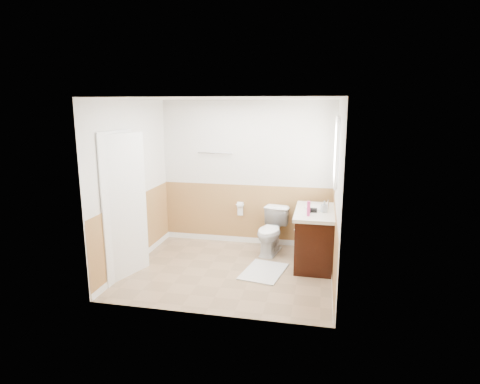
% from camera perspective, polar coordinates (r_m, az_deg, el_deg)
% --- Properties ---
extents(floor, '(3.00, 3.00, 0.00)m').
position_cam_1_polar(floor, '(6.09, -1.43, -11.09)').
color(floor, '#8C7051').
rests_on(floor, ground).
extents(ceiling, '(3.00, 3.00, 0.00)m').
position_cam_1_polar(ceiling, '(5.59, -1.57, 13.14)').
color(ceiling, white).
rests_on(ceiling, floor).
extents(wall_back, '(3.00, 0.00, 3.00)m').
position_cam_1_polar(wall_back, '(6.96, 0.96, 2.64)').
color(wall_back, silver).
rests_on(wall_back, floor).
extents(wall_front, '(3.00, 0.00, 3.00)m').
position_cam_1_polar(wall_front, '(4.49, -5.30, -2.82)').
color(wall_front, silver).
rests_on(wall_front, floor).
extents(wall_left, '(0.00, 3.00, 3.00)m').
position_cam_1_polar(wall_left, '(6.22, -15.06, 1.06)').
color(wall_left, silver).
rests_on(wall_left, floor).
extents(wall_right, '(0.00, 3.00, 3.00)m').
position_cam_1_polar(wall_right, '(5.57, 13.70, -0.16)').
color(wall_right, silver).
rests_on(wall_right, floor).
extents(wainscot_back, '(3.00, 0.00, 3.00)m').
position_cam_1_polar(wainscot_back, '(7.11, 0.92, -3.34)').
color(wainscot_back, '#B48A48').
rests_on(wainscot_back, floor).
extents(wainscot_front, '(3.00, 0.00, 3.00)m').
position_cam_1_polar(wainscot_front, '(4.75, -5.08, -11.55)').
color(wainscot_front, '#B48A48').
rests_on(wainscot_front, floor).
extents(wainscot_left, '(0.00, 2.60, 2.60)m').
position_cam_1_polar(wainscot_left, '(6.40, -14.59, -5.54)').
color(wainscot_left, '#B48A48').
rests_on(wainscot_left, floor).
extents(wainscot_right, '(0.00, 2.60, 2.60)m').
position_cam_1_polar(wainscot_right, '(5.77, 13.20, -7.44)').
color(wainscot_right, '#B48A48').
rests_on(wainscot_right, floor).
extents(toilet, '(0.54, 0.79, 0.74)m').
position_cam_1_polar(toilet, '(6.68, 4.46, -5.57)').
color(toilet, white).
rests_on(toilet, floor).
extents(bath_mat, '(0.69, 0.89, 0.02)m').
position_cam_1_polar(bath_mat, '(6.04, 3.37, -11.21)').
color(bath_mat, silver).
rests_on(bath_mat, floor).
extents(vanity_cabinet, '(0.55, 1.10, 0.80)m').
position_cam_1_polar(vanity_cabinet, '(6.32, 10.56, -6.54)').
color(vanity_cabinet, black).
rests_on(vanity_cabinet, floor).
extents(vanity_knob_left, '(0.03, 0.03, 0.03)m').
position_cam_1_polar(vanity_knob_left, '(6.19, 7.80, -5.39)').
color(vanity_knob_left, silver).
rests_on(vanity_knob_left, vanity_cabinet).
extents(vanity_knob_right, '(0.03, 0.03, 0.03)m').
position_cam_1_polar(vanity_knob_right, '(6.38, 7.93, -4.85)').
color(vanity_knob_right, silver).
rests_on(vanity_knob_right, vanity_cabinet).
extents(countertop, '(0.60, 1.15, 0.05)m').
position_cam_1_polar(countertop, '(6.20, 10.62, -2.81)').
color(countertop, silver).
rests_on(countertop, vanity_cabinet).
extents(sink_basin, '(0.36, 0.36, 0.02)m').
position_cam_1_polar(sink_basin, '(6.33, 10.75, -2.16)').
color(sink_basin, silver).
rests_on(sink_basin, countertop).
extents(faucet, '(0.02, 0.02, 0.14)m').
position_cam_1_polar(faucet, '(6.32, 12.41, -1.71)').
color(faucet, silver).
rests_on(faucet, countertop).
extents(lotion_bottle, '(0.05, 0.05, 0.22)m').
position_cam_1_polar(lotion_bottle, '(5.84, 9.70, -2.34)').
color(lotion_bottle, '#CF357C').
rests_on(lotion_bottle, countertop).
extents(soap_dispenser, '(0.10, 0.10, 0.17)m').
position_cam_1_polar(soap_dispenser, '(6.11, 11.86, -2.02)').
color(soap_dispenser, '#97A2AB').
rests_on(soap_dispenser, countertop).
extents(hair_dryer_body, '(0.14, 0.07, 0.07)m').
position_cam_1_polar(hair_dryer_body, '(6.07, 10.23, -2.53)').
color(hair_dryer_body, black).
rests_on(hair_dryer_body, countertop).
extents(hair_dryer_handle, '(0.03, 0.03, 0.07)m').
position_cam_1_polar(hair_dryer_handle, '(6.05, 9.93, -2.87)').
color(hair_dryer_handle, black).
rests_on(hair_dryer_handle, countertop).
extents(mirror_panel, '(0.02, 0.35, 0.90)m').
position_cam_1_polar(mirror_panel, '(6.60, 13.36, 4.42)').
color(mirror_panel, silver).
rests_on(mirror_panel, wall_right).
extents(window_frame, '(0.04, 0.80, 1.00)m').
position_cam_1_polar(window_frame, '(6.07, 13.50, 5.65)').
color(window_frame, white).
rests_on(window_frame, wall_right).
extents(window_glass, '(0.01, 0.70, 0.90)m').
position_cam_1_polar(window_glass, '(6.07, 13.65, 5.64)').
color(window_glass, white).
rests_on(window_glass, wall_right).
extents(door, '(0.29, 0.78, 2.04)m').
position_cam_1_polar(door, '(5.84, -16.03, -2.04)').
color(door, white).
rests_on(door, wall_left).
extents(door_frame, '(0.02, 0.92, 2.10)m').
position_cam_1_polar(door_frame, '(5.87, -16.69, -1.90)').
color(door_frame, white).
rests_on(door_frame, wall_left).
extents(door_knob, '(0.06, 0.06, 0.06)m').
position_cam_1_polar(door_knob, '(6.11, -14.07, -1.97)').
color(door_knob, silver).
rests_on(door_knob, door).
extents(towel_bar, '(0.62, 0.02, 0.02)m').
position_cam_1_polar(towel_bar, '(6.99, -3.56, 5.55)').
color(towel_bar, silver).
rests_on(towel_bar, wall_back).
extents(tp_holder_bar, '(0.14, 0.02, 0.02)m').
position_cam_1_polar(tp_holder_bar, '(7.03, 0.03, -1.85)').
color(tp_holder_bar, silver).
rests_on(tp_holder_bar, wall_back).
extents(tp_roll, '(0.10, 0.11, 0.11)m').
position_cam_1_polar(tp_roll, '(7.03, 0.03, -1.85)').
color(tp_roll, white).
rests_on(tp_roll, tp_holder_bar).
extents(tp_sheet, '(0.10, 0.01, 0.16)m').
position_cam_1_polar(tp_sheet, '(7.05, 0.03, -2.72)').
color(tp_sheet, white).
rests_on(tp_sheet, tp_roll).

